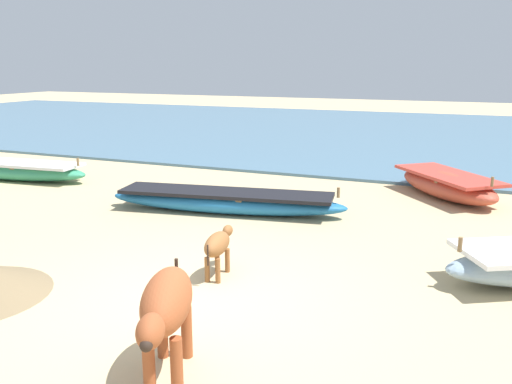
% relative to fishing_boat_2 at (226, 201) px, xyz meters
% --- Properties ---
extents(ground, '(80.00, 80.00, 0.00)m').
position_rel_fishing_boat_2_xyz_m(ground, '(1.47, -3.95, -0.24)').
color(ground, tan).
extents(sea_water, '(60.00, 20.00, 0.08)m').
position_rel_fishing_boat_2_xyz_m(sea_water, '(1.47, 13.93, -0.20)').
color(sea_water, slate).
rests_on(sea_water, ground).
extents(fishing_boat_2, '(5.05, 1.71, 0.64)m').
position_rel_fishing_boat_2_xyz_m(fishing_boat_2, '(0.00, 0.00, 0.00)').
color(fishing_boat_2, '#1E669E').
rests_on(fishing_boat_2, ground).
extents(fishing_boat_3, '(4.48, 1.37, 0.67)m').
position_rel_fishing_boat_2_xyz_m(fishing_boat_3, '(-6.59, 0.76, 0.02)').
color(fishing_boat_3, '#338C66').
rests_on(fishing_boat_3, ground).
extents(fishing_boat_5, '(2.82, 3.05, 0.76)m').
position_rel_fishing_boat_2_xyz_m(fishing_boat_5, '(4.12, 3.05, 0.06)').
color(fishing_boat_5, '#B74733').
rests_on(fishing_boat_5, ground).
extents(cow_adult_rust, '(0.90, 1.57, 1.05)m').
position_rel_fishing_boat_2_xyz_m(cow_adult_rust, '(2.08, -5.61, 0.51)').
color(cow_adult_rust, '#9E4C28').
rests_on(cow_adult_rust, ground).
extents(calf_near_brown, '(0.37, 1.00, 0.65)m').
position_rel_fishing_boat_2_xyz_m(calf_near_brown, '(1.37, -3.10, 0.22)').
color(calf_near_brown, brown).
rests_on(calf_near_brown, ground).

